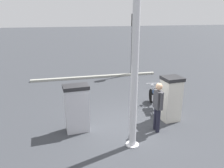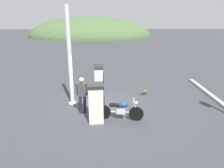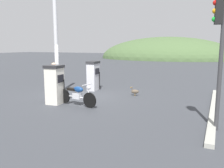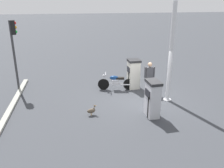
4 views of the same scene
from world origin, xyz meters
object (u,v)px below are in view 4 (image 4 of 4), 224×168
(motorcycle_near_pump, at_px, (116,82))
(wandering_duck, at_px, (91,111))
(roadside_traffic_light, at_px, (14,44))
(canopy_support_pole, at_px, (171,55))
(fuel_pump_far, at_px, (153,98))
(attendant_person, at_px, (149,76))
(fuel_pump_near, at_px, (134,74))

(motorcycle_near_pump, xyz_separation_m, wandering_duck, (1.56, 2.83, -0.25))
(roadside_traffic_light, height_order, canopy_support_pole, canopy_support_pole)
(wandering_duck, relative_size, roadside_traffic_light, 0.12)
(fuel_pump_far, xyz_separation_m, attendant_person, (-0.65, -2.58, 0.15))
(roadside_traffic_light, bearing_deg, motorcycle_near_pump, 171.58)
(motorcycle_near_pump, distance_m, attendant_person, 1.90)
(fuel_pump_near, relative_size, canopy_support_pole, 0.35)
(attendant_person, relative_size, roadside_traffic_light, 0.45)
(roadside_traffic_light, xyz_separation_m, canopy_support_pole, (-7.54, 2.56, -0.27))
(roadside_traffic_light, bearing_deg, attendant_person, 167.84)
(motorcycle_near_pump, bearing_deg, wandering_duck, 61.20)
(wandering_duck, height_order, roadside_traffic_light, roadside_traffic_light)
(fuel_pump_near, height_order, canopy_support_pole, canopy_support_pole)
(motorcycle_near_pump, bearing_deg, fuel_pump_far, 107.35)
(motorcycle_near_pump, relative_size, canopy_support_pole, 0.42)
(fuel_pump_near, height_order, motorcycle_near_pump, fuel_pump_near)
(fuel_pump_near, xyz_separation_m, motorcycle_near_pump, (1.03, 0.10, -0.37))
(fuel_pump_far, height_order, wandering_duck, fuel_pump_far)
(roadside_traffic_light, relative_size, canopy_support_pole, 0.79)
(fuel_pump_near, bearing_deg, canopy_support_pole, 124.33)
(fuel_pump_far, distance_m, roadside_traffic_light, 7.66)
(motorcycle_near_pump, bearing_deg, canopy_support_pole, 142.38)
(canopy_support_pole, bearing_deg, fuel_pump_far, 49.41)
(fuel_pump_near, bearing_deg, wandering_duck, 48.61)
(motorcycle_near_pump, distance_m, canopy_support_pole, 3.45)
(fuel_pump_far, bearing_deg, canopy_support_pole, -130.59)
(fuel_pump_far, relative_size, wandering_duck, 3.51)
(fuel_pump_near, distance_m, fuel_pump_far, 3.40)
(fuel_pump_far, height_order, canopy_support_pole, canopy_support_pole)
(fuel_pump_far, relative_size, roadside_traffic_light, 0.43)
(wandering_duck, bearing_deg, motorcycle_near_pump, -118.80)
(wandering_duck, relative_size, canopy_support_pole, 0.10)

